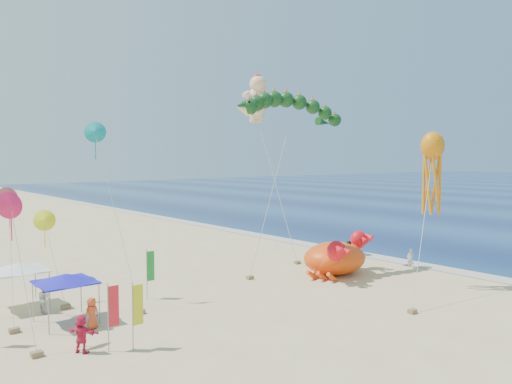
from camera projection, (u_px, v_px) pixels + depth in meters
ground at (295, 281)px, 36.25m from camera, size 320.00×320.00×0.00m
foam_strip at (392, 260)px, 43.93m from camera, size 320.00×320.00×0.00m
crab_inflatable at (336, 257)px, 38.35m from camera, size 7.07×5.97×3.10m
dragon_kite at (290, 111)px, 37.85m from camera, size 10.64×2.53×13.67m
cherub_kite at (257, 98)px, 45.82m from camera, size 2.01×6.75×16.64m
octopus_kite at (432, 167)px, 33.98m from camera, size 7.16×3.49×10.75m
canopy_blue at (65, 278)px, 26.95m from camera, size 3.18×3.18×2.71m
canopy_white at (17, 267)px, 29.72m from camera, size 3.33×3.33×2.71m
feather_flags at (102, 294)px, 25.39m from camera, size 10.20×7.27×3.20m
beachgoers at (170, 299)px, 28.62m from camera, size 28.24×8.56×1.77m
small_kites at (45, 201)px, 28.04m from camera, size 7.39×10.04×11.23m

